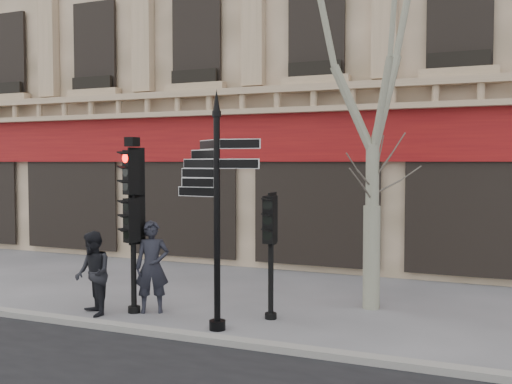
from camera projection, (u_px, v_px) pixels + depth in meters
ground at (242, 320)px, 10.58m from camera, size 80.00×80.00×0.00m
kerb at (208, 339)px, 9.28m from camera, size 80.00×0.25×0.12m
building at (372, 3)px, 21.66m from camera, size 28.00×15.52×18.00m
fingerpost at (217, 169)px, 9.84m from camera, size 2.20×2.20×4.19m
traffic_signal_main at (133, 202)px, 11.01m from camera, size 0.44×0.38×3.42m
traffic_signal_secondary at (271, 233)px, 10.60m from camera, size 0.39×0.29×2.32m
plane_tree at (374, 26)px, 11.16m from camera, size 3.01×3.01×7.99m
pedestrian_a at (152, 267)px, 11.11m from camera, size 0.78×0.69×1.80m
pedestrian_b at (93, 274)px, 10.89m from camera, size 1.00×0.96×1.62m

